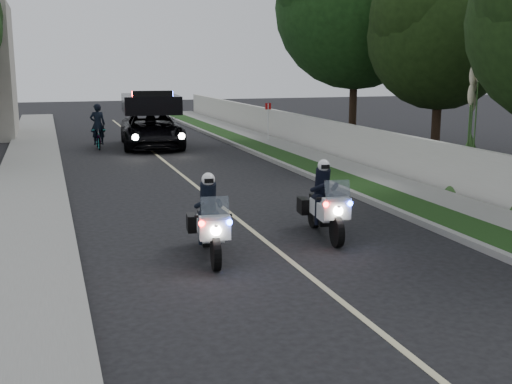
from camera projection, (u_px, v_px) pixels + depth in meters
ground at (295, 264)px, 12.46m from camera, size 120.00×120.00×0.00m
curb_right at (298, 171)px, 23.01m from camera, size 0.20×60.00×0.15m
grass_verge at (316, 170)px, 23.23m from camera, size 1.20×60.00×0.16m
sidewalk_right at (348, 168)px, 23.62m from camera, size 1.40×60.00×0.16m
property_wall at (373, 149)px, 23.80m from camera, size 0.22×60.00×1.50m
curb_left at (62, 184)px, 20.50m from camera, size 0.20×60.00×0.15m
sidewalk_left at (26, 186)px, 20.16m from camera, size 2.00×60.00×0.16m
lane_marking at (187, 179)px, 21.77m from camera, size 0.12×50.00×0.01m
police_moto_left at (210, 257)px, 12.94m from camera, size 0.95×2.10×1.72m
police_moto_right at (324, 236)px, 14.50m from camera, size 0.96×2.14×1.76m
police_suv at (152, 147)px, 30.23m from camera, size 3.21×6.14×2.89m
bicycle at (99, 149)px, 29.63m from camera, size 0.64×1.81×0.95m
cyclist at (99, 149)px, 29.63m from camera, size 0.70×0.49×1.89m
sign_post at (268, 143)px, 31.77m from camera, size 0.37×0.37×2.06m
pampas_far at (467, 193)px, 19.36m from camera, size 1.76×1.76×4.07m
tree_right_c at (434, 161)px, 25.78m from camera, size 6.11×6.11×9.61m
tree_right_d at (352, 146)px, 30.63m from camera, size 7.74×7.74×12.47m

